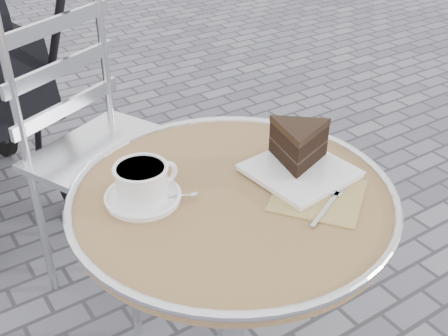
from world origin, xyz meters
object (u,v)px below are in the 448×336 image
cafe_table (232,252)px  bistro_chair (88,119)px  cake_plate_set (299,150)px  cappuccino_set (143,185)px

cafe_table → bistro_chair: 0.73m
bistro_chair → cake_plate_set: bearing=-96.4°
bistro_chair → cappuccino_set: bearing=-124.6°
cappuccino_set → cake_plate_set: size_ratio=0.52×
cafe_table → bistro_chair: size_ratio=0.75×
cafe_table → cake_plate_set: bearing=-0.4°
cafe_table → cappuccino_set: cappuccino_set is taller
bistro_chair → cafe_table: bearing=-110.1°
cafe_table → cappuccino_set: 0.28m
cake_plate_set → bistro_chair: size_ratio=0.34×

